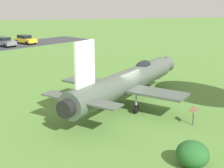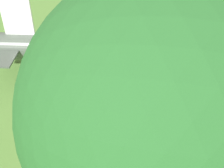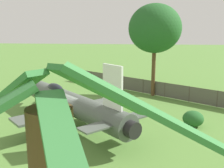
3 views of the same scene
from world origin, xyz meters
TOP-DOWN VIEW (x-y plane):
  - ground_plane at (0.00, 0.00)m, footprint 200.00×200.00m
  - display_jet at (-0.26, 0.26)m, footprint 12.19×12.19m
  - shade_tree at (6.63, 9.91)m, footprint 5.65×5.49m
  - info_plaque at (4.79, 3.04)m, footprint 0.65×0.48m

SIDE VIEW (x-z plane):
  - ground_plane at x=0.00m, z-range 0.00..0.00m
  - info_plaque at x=4.79m, z-range 0.28..1.43m
  - display_jet at x=-0.26m, z-range -0.91..4.40m
  - shade_tree at x=6.63m, z-range 2.36..12.37m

